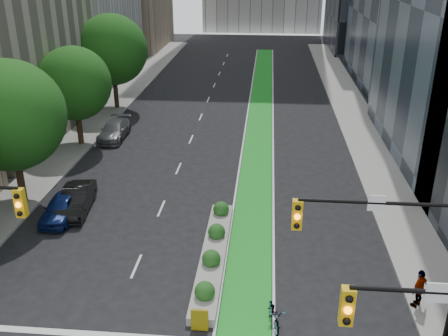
% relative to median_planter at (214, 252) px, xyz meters
% --- Properties ---
extents(sidewalk_left, '(3.60, 90.00, 0.15)m').
position_rel_median_planter_xyz_m(sidewalk_left, '(-13.00, 17.96, -0.30)').
color(sidewalk_left, gray).
rests_on(sidewalk_left, ground).
extents(sidewalk_right, '(3.60, 90.00, 0.15)m').
position_rel_median_planter_xyz_m(sidewalk_right, '(10.60, 17.96, -0.30)').
color(sidewalk_right, gray).
rests_on(sidewalk_right, ground).
extents(bike_lane_paint, '(2.20, 70.00, 0.01)m').
position_rel_median_planter_xyz_m(bike_lane_paint, '(1.80, 22.96, -0.37)').
color(bike_lane_paint, '#1A9323').
rests_on(bike_lane_paint, ground).
extents(tree_mid, '(6.40, 6.40, 8.78)m').
position_rel_median_planter_xyz_m(tree_mid, '(-12.20, 4.96, 5.20)').
color(tree_mid, black).
rests_on(tree_mid, ground).
extents(tree_midfar, '(5.60, 5.60, 7.76)m').
position_rel_median_planter_xyz_m(tree_midfar, '(-12.20, 14.96, 4.57)').
color(tree_midfar, black).
rests_on(tree_midfar, ground).
extents(tree_far, '(6.60, 6.60, 9.00)m').
position_rel_median_planter_xyz_m(tree_far, '(-12.20, 24.96, 5.32)').
color(tree_far, black).
rests_on(tree_far, ground).
extents(signal_right, '(5.82, 0.51, 7.20)m').
position_rel_median_planter_xyz_m(signal_right, '(7.47, -6.57, 4.43)').
color(signal_right, black).
rests_on(signal_right, ground).
extents(median_planter, '(1.20, 10.26, 1.10)m').
position_rel_median_planter_xyz_m(median_planter, '(0.00, 0.00, 0.00)').
color(median_planter, gray).
rests_on(median_planter, ground).
extents(bicycle, '(0.98, 1.92, 0.96)m').
position_rel_median_planter_xyz_m(bicycle, '(3.00, -4.56, 0.11)').
color(bicycle, gray).
rests_on(bicycle, ground).
extents(parked_car_left_near, '(1.73, 4.09, 1.38)m').
position_rel_median_planter_xyz_m(parked_car_left_near, '(-9.12, 3.34, 0.32)').
color(parked_car_left_near, '#0D1B51').
rests_on(parked_car_left_near, ground).
extents(parked_car_left_mid, '(2.02, 4.53, 1.44)m').
position_rel_median_planter_xyz_m(parked_car_left_mid, '(-8.59, 4.28, 0.35)').
color(parked_car_left_mid, black).
rests_on(parked_car_left_mid, ground).
extents(parked_car_left_far, '(2.01, 4.82, 1.39)m').
position_rel_median_planter_xyz_m(parked_car_left_far, '(-9.98, 16.65, 0.32)').
color(parked_car_left_far, '#5B5D60').
rests_on(parked_car_left_far, ground).
extents(pedestrian_far, '(1.05, 1.05, 1.80)m').
position_rel_median_planter_xyz_m(pedestrian_far, '(9.11, -3.04, 0.68)').
color(pedestrian_far, gray).
rests_on(pedestrian_far, sidewalk_right).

